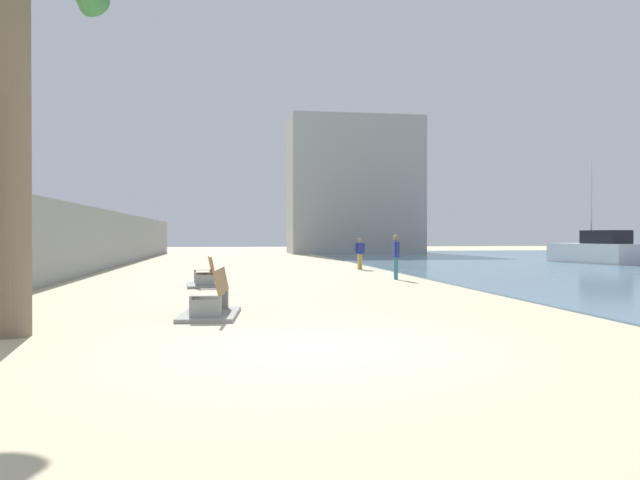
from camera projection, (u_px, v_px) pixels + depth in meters
name	position (u px, v px, depth m)	size (l,w,h in m)	color
ground_plane	(259.00, 273.00, 26.71)	(120.00, 120.00, 0.00)	#C6B793
seawall	(81.00, 240.00, 25.57)	(0.80, 64.00, 2.88)	gray
palm_tree	(9.00, 39.00, 9.82)	(3.07, 3.07, 7.08)	#7A6651
bench_near	(211.00, 305.00, 12.34)	(1.29, 2.19, 0.98)	gray
bench_far	(205.00, 279.00, 19.67)	(1.26, 2.18, 0.98)	gray
person_walking	(396.00, 253.00, 22.56)	(0.22, 0.53, 1.67)	teal
person_standing	(360.00, 252.00, 29.24)	(0.51, 0.28, 1.52)	gold
boat_outer	(596.00, 250.00, 35.29)	(3.27, 5.86, 5.90)	white
boat_far_right	(608.00, 249.00, 49.31)	(3.26, 5.94, 1.36)	red
harbor_building	(354.00, 186.00, 55.86)	(12.00, 6.00, 12.39)	#9E9E99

